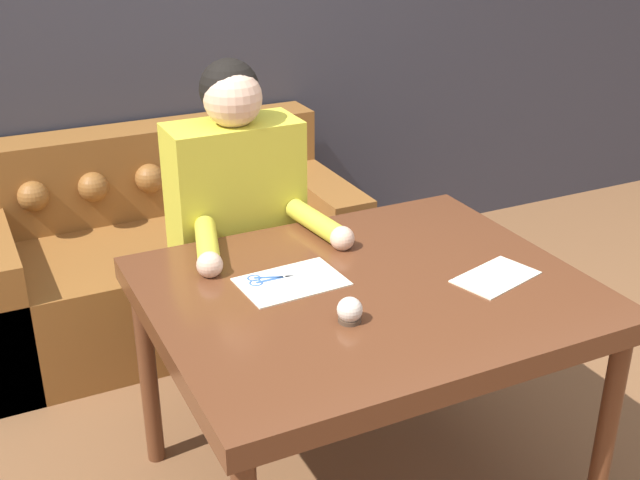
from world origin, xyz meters
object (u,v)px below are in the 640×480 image
dining_table (366,307)px  couch (164,258)px  person (238,239)px  scissors (274,279)px  pin_cushion (350,311)px

dining_table → couch: 1.47m
couch → person: 0.82m
scissors → pin_cushion: 0.33m
pin_cushion → scissors: bearing=105.1°
couch → pin_cushion: (0.11, -1.55, 0.49)m
scissors → pin_cushion: bearing=-74.9°
person → scissors: (-0.07, -0.51, 0.09)m
person → pin_cushion: size_ratio=18.44×
pin_cushion → dining_table: bearing=48.2°
couch → scissors: (0.02, -1.24, 0.46)m
scissors → couch: bearing=91.0°
scissors → person: bearing=81.8°
person → pin_cushion: (0.01, -0.82, 0.12)m
dining_table → person: (-0.16, 0.66, -0.02)m
dining_table → couch: bearing=100.2°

